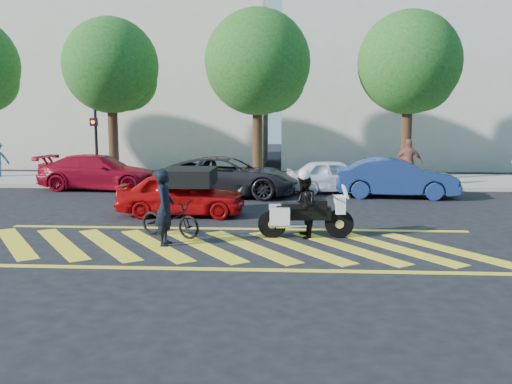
# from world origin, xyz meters

# --- Properties ---
(ground) EXTENTS (90.00, 90.00, 0.00)m
(ground) POSITION_xyz_m (0.00, 0.00, 0.00)
(ground) COLOR black
(ground) RESTS_ON ground
(sidewalk) EXTENTS (60.00, 5.00, 0.15)m
(sidewalk) POSITION_xyz_m (0.00, 12.00, 0.07)
(sidewalk) COLOR #9E998E
(sidewalk) RESTS_ON ground
(crosswalk) EXTENTS (12.33, 4.00, 0.01)m
(crosswalk) POSITION_xyz_m (-0.04, 0.00, 0.00)
(crosswalk) COLOR yellow
(crosswalk) RESTS_ON ground
(building_left) EXTENTS (16.00, 8.00, 10.00)m
(building_left) POSITION_xyz_m (-8.00, 21.00, 5.00)
(building_left) COLOR beige
(building_left) RESTS_ON ground
(building_right) EXTENTS (16.00, 8.00, 11.00)m
(building_right) POSITION_xyz_m (9.00, 21.00, 5.50)
(building_right) COLOR beige
(building_right) RESTS_ON ground
(tree_left) EXTENTS (4.20, 4.20, 7.26)m
(tree_left) POSITION_xyz_m (-6.37, 12.06, 4.99)
(tree_left) COLOR black
(tree_left) RESTS_ON ground
(tree_center) EXTENTS (4.60, 4.60, 7.56)m
(tree_center) POSITION_xyz_m (0.13, 12.06, 5.10)
(tree_center) COLOR black
(tree_center) RESTS_ON ground
(tree_right) EXTENTS (4.40, 4.40, 7.41)m
(tree_right) POSITION_xyz_m (6.63, 12.06, 5.05)
(tree_right) COLOR black
(tree_right) RESTS_ON ground
(signal_pole) EXTENTS (0.28, 0.43, 3.20)m
(signal_pole) POSITION_xyz_m (-6.50, 9.74, 1.92)
(signal_pole) COLOR black
(signal_pole) RESTS_ON ground
(officer_bike) EXTENTS (0.43, 0.65, 1.74)m
(officer_bike) POSITION_xyz_m (-1.45, 0.03, 0.87)
(officer_bike) COLOR black
(officer_bike) RESTS_ON ground
(bicycle) EXTENTS (1.80, 1.26, 0.90)m
(bicycle) POSITION_xyz_m (-1.53, 0.90, 0.45)
(bicycle) COLOR black
(bicycle) RESTS_ON ground
(police_motorcycle) EXTENTS (2.33, 0.76, 1.03)m
(police_motorcycle) POSITION_xyz_m (1.76, 0.97, 0.56)
(police_motorcycle) COLOR black
(police_motorcycle) RESTS_ON ground
(officer_moto) EXTENTS (0.64, 0.79, 1.55)m
(officer_moto) POSITION_xyz_m (1.75, 0.97, 0.78)
(officer_moto) COLOR black
(officer_moto) RESTS_ON ground
(red_convertible) EXTENTS (3.78, 1.54, 1.29)m
(red_convertible) POSITION_xyz_m (-1.81, 3.73, 0.64)
(red_convertible) COLOR #B30809
(red_convertible) RESTS_ON ground
(parked_left) EXTENTS (4.97, 2.28, 1.41)m
(parked_left) POSITION_xyz_m (-6.20, 9.20, 0.70)
(parked_left) COLOR maroon
(parked_left) RESTS_ON ground
(parked_mid_left) EXTENTS (5.42, 2.84, 1.46)m
(parked_mid_left) POSITION_xyz_m (-0.90, 7.80, 0.73)
(parked_mid_left) COLOR black
(parked_mid_left) RESTS_ON ground
(parked_mid_right) EXTENTS (3.94, 1.95, 1.29)m
(parked_mid_right) POSITION_xyz_m (3.17, 8.83, 0.65)
(parked_mid_right) COLOR white
(parked_mid_right) RESTS_ON ground
(parked_right) EXTENTS (4.45, 1.88, 1.43)m
(parked_right) POSITION_xyz_m (5.30, 7.80, 0.71)
(parked_right) COLOR navy
(parked_right) RESTS_ON ground
(pedestrian_right) EXTENTS (1.17, 0.67, 1.88)m
(pedestrian_right) POSITION_xyz_m (6.21, 10.04, 1.09)
(pedestrian_right) COLOR #995A45
(pedestrian_right) RESTS_ON sidewalk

